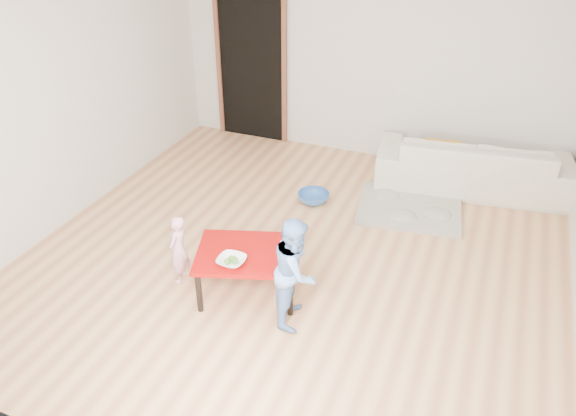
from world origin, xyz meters
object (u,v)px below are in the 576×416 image
Objects in this scene: sofa at (473,163)px; child_blue at (296,271)px; child_pink at (179,250)px; basin at (313,197)px; bowl at (232,261)px; red_table at (248,272)px.

child_blue is at bearing 61.46° from sofa.
child_pink reaches higher than sofa.
bowl is at bearing -91.31° from basin.
red_table is (-1.59, -2.72, -0.10)m from sofa.
red_table is at bearing 77.02° from bowl.
red_table is 0.66m from child_pink.
child_pink is at bearing -173.44° from red_table.
red_table is at bearing 63.75° from child_blue.
bowl reaches higher than basin.
child_blue is at bearing -16.63° from red_table.
basin is at bearing 24.59° from sofa.
bowl is 0.65× the size of basin.
child_blue is at bearing 5.37° from bowl.
bowl is at bearing 52.93° from sofa.
child_blue is 2.70× the size of basin.
child_pink reaches higher than bowl.
basin is (-1.60, -1.01, -0.26)m from sofa.
sofa is at bearing 60.71° from bowl.
child_blue reaches higher than basin.
child_blue reaches higher than child_pink.
child_pink is 1.92m from basin.
child_pink is at bearing 43.51° from sofa.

